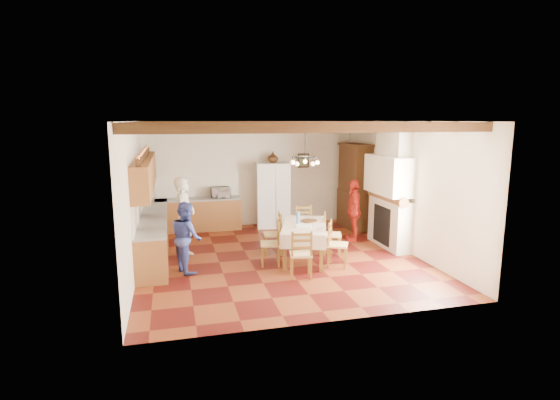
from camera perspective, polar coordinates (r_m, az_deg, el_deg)
The scene contains 31 objects.
floor at distance 9.84m, azimuth -0.14°, elevation -7.57°, with size 6.00×6.50×0.02m, color #470F0B.
ceiling at distance 9.36m, azimuth -0.15°, elevation 10.31°, with size 6.00×6.50×0.02m, color white.
wall_back at distance 12.64m, azimuth -3.74°, elevation 3.44°, with size 6.00×0.02×3.00m, color beige.
wall_front at distance 6.43m, azimuth 6.94°, elevation -3.39°, with size 6.00×0.02×3.00m, color beige.
wall_left at distance 9.23m, azimuth -18.58°, elevation 0.35°, with size 0.02×6.50×3.00m, color beige.
wall_right at distance 10.61m, azimuth 15.84°, elevation 1.74°, with size 0.02×6.50×3.00m, color beige.
ceiling_beams at distance 9.36m, azimuth -0.15°, elevation 9.70°, with size 6.00×6.30×0.16m, color #381B11, non-canonical shape.
lower_cabinets_left at distance 10.46m, azimuth -16.13°, elevation -4.38°, with size 0.60×4.30×0.86m, color brown.
lower_cabinets_back at distance 12.33m, azimuth -10.52°, elevation -1.94°, with size 2.30×0.60×0.86m, color brown.
countertop_left at distance 10.36m, azimuth -16.25°, elevation -1.97°, with size 0.62×4.30×0.04m, color gray.
countertop_back at distance 12.24m, azimuth -10.59°, elevation 0.12°, with size 2.34×0.62×0.04m, color gray.
backsplash_left at distance 10.32m, azimuth -17.92°, elevation -0.30°, with size 0.03×4.30×0.60m, color silver.
backsplash_back at distance 12.47m, azimuth -10.72°, elevation 1.80°, with size 2.30×0.03×0.60m, color silver.
upper_cabinets at distance 10.21m, azimuth -17.23°, elevation 3.32°, with size 0.35×4.20×0.70m, color brown.
fireplace at distance 10.66m, azimuth 13.93°, elevation 1.32°, with size 0.56×1.60×2.80m, color beige, non-canonical shape.
wall_picture at distance 12.94m, azimuth 3.06°, elevation 5.17°, with size 0.34×0.03×0.42m, color black.
refrigerator at distance 12.49m, azimuth -0.93°, elevation 0.70°, with size 0.92×0.76×1.84m, color white.
hutch at distance 12.47m, azimuth 9.73°, elevation 1.79°, with size 0.55×1.31×2.38m, color #391D13, non-canonical shape.
dining_table at distance 9.55m, azimuth 3.19°, elevation -3.70°, with size 1.45×1.99×0.79m.
chandelier at distance 9.30m, azimuth 3.29°, elevation 5.60°, with size 0.47×0.47×0.03m, color black.
chair_left_near at distance 9.23m, azimuth -1.29°, elevation -5.61°, with size 0.42×0.40×0.96m, color brown, non-canonical shape.
chair_left_far at distance 9.97m, azimuth -0.95°, elevation -4.39°, with size 0.42×0.40×0.96m, color brown, non-canonical shape.
chair_right_near at distance 9.23m, azimuth 7.55°, elevation -5.70°, with size 0.42×0.40×0.96m, color brown, non-canonical shape.
chair_right_far at distance 10.01m, azimuth 6.83°, elevation -4.40°, with size 0.42×0.40×0.96m, color brown, non-canonical shape.
chair_end_near at distance 8.53m, azimuth 2.74°, elevation -6.96°, with size 0.42×0.40×0.96m, color brown, non-canonical shape.
chair_end_far at distance 10.69m, azimuth 3.21°, elevation -3.39°, with size 0.42×0.40×0.96m, color brown, non-canonical shape.
person_man at distance 9.88m, azimuth -12.33°, elevation -2.24°, with size 0.66×0.43×1.81m, color beige.
person_woman_blue at distance 8.97m, azimuth -12.13°, elevation -4.73°, with size 0.70×0.54×1.44m, color #384597.
person_woman_red at distance 11.16m, azimuth 9.58°, elevation -1.34°, with size 0.92×0.38×1.56m, color red.
microwave at distance 12.26m, azimuth -7.77°, elevation 1.00°, with size 0.52×0.35×0.29m, color silver.
fridge_vase at distance 12.36m, azimuth -0.94°, elevation 5.63°, with size 0.30×0.30×0.31m, color #391D13.
Camera 1 is at (-2.27, -9.08, 3.02)m, focal length 28.00 mm.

